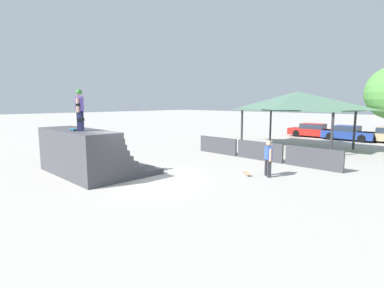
% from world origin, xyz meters
% --- Properties ---
extents(ground_plane, '(160.00, 160.00, 0.00)m').
position_xyz_m(ground_plane, '(0.00, 0.00, 0.00)').
color(ground_plane, '#ADA8A0').
extents(quarter_pipe_ramp, '(5.07, 3.69, 2.07)m').
position_xyz_m(quarter_pipe_ramp, '(-2.27, -0.85, 0.88)').
color(quarter_pipe_ramp, '#424247').
rests_on(quarter_pipe_ramp, ground).
extents(skater_on_deck, '(0.68, 0.60, 1.76)m').
position_xyz_m(skater_on_deck, '(-1.63, -1.35, 3.08)').
color(skater_on_deck, '#1E2347').
rests_on(skater_on_deck, quarter_pipe_ramp).
extents(skateboard_on_deck, '(0.80, 0.34, 0.09)m').
position_xyz_m(skateboard_on_deck, '(-2.00, -1.51, 2.13)').
color(skateboard_on_deck, silver).
rests_on(skateboard_on_deck, quarter_pipe_ramp).
extents(bystander_walking, '(0.55, 0.49, 1.58)m').
position_xyz_m(bystander_walking, '(3.93, 4.61, 0.88)').
color(bystander_walking, '#2D2D33').
rests_on(bystander_walking, ground).
extents(skateboard_on_ground, '(0.78, 0.69, 0.09)m').
position_xyz_m(skateboard_on_ground, '(3.11, 4.20, 0.06)').
color(skateboard_on_ground, blue).
rests_on(skateboard_on_ground, ground).
extents(barrier_fence, '(9.12, 0.12, 1.05)m').
position_xyz_m(barrier_fence, '(1.56, 7.63, 0.52)').
color(barrier_fence, '#3D3D42').
rests_on(barrier_fence, ground).
extents(pavilion_shelter, '(7.74, 4.86, 4.04)m').
position_xyz_m(pavilion_shelter, '(0.78, 13.64, 3.35)').
color(pavilion_shelter, '#2D2D33').
rests_on(pavilion_shelter, ground).
extents(parked_car_red, '(4.65, 1.94, 1.27)m').
position_xyz_m(parked_car_red, '(-0.99, 20.93, 0.60)').
color(parked_car_red, red).
rests_on(parked_car_red, ground).
extents(parked_car_blue, '(4.12, 1.73, 1.27)m').
position_xyz_m(parked_car_blue, '(2.12, 20.65, 0.60)').
color(parked_car_blue, navy).
rests_on(parked_car_blue, ground).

